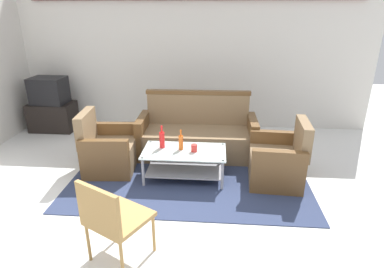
% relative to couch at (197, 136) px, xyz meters
% --- Properties ---
extents(ground_plane, '(14.00, 14.00, 0.00)m').
position_rel_couch_xyz_m(ground_plane, '(-0.16, -1.66, -0.32)').
color(ground_plane, white).
extents(wall_back, '(6.52, 0.19, 2.80)m').
position_rel_couch_xyz_m(wall_back, '(-0.16, 1.39, 1.16)').
color(wall_back, silver).
rests_on(wall_back, ground).
extents(rug, '(3.17, 2.14, 0.01)m').
position_rel_couch_xyz_m(rug, '(-0.05, -0.67, -0.31)').
color(rug, '#2D3856').
rests_on(rug, ground).
extents(couch, '(1.81, 0.77, 0.96)m').
position_rel_couch_xyz_m(couch, '(0.00, 0.00, 0.00)').
color(couch, '#7F6647').
rests_on(couch, rug).
extents(armchair_left, '(0.75, 0.81, 0.85)m').
position_rel_couch_xyz_m(armchair_left, '(-1.23, -0.60, -0.03)').
color(armchair_left, '#7F6647').
rests_on(armchair_left, rug).
extents(armchair_right, '(0.74, 0.80, 0.85)m').
position_rel_couch_xyz_m(armchair_right, '(1.12, -0.76, -0.03)').
color(armchair_right, '#7F6647').
rests_on(armchair_right, rug).
extents(coffee_table, '(1.10, 0.60, 0.40)m').
position_rel_couch_xyz_m(coffee_table, '(-0.12, -0.78, -0.04)').
color(coffee_table, silver).
rests_on(coffee_table, rug).
extents(bottle_red, '(0.07, 0.07, 0.31)m').
position_rel_couch_xyz_m(bottle_red, '(-0.43, -0.70, 0.21)').
color(bottle_red, red).
rests_on(bottle_red, coffee_table).
extents(bottle_orange, '(0.06, 0.06, 0.28)m').
position_rel_couch_xyz_m(bottle_orange, '(-0.17, -0.74, 0.20)').
color(bottle_orange, '#D85919').
rests_on(bottle_orange, coffee_table).
extents(cup, '(0.08, 0.08, 0.10)m').
position_rel_couch_xyz_m(cup, '(0.01, -0.79, 0.14)').
color(cup, red).
rests_on(cup, coffee_table).
extents(tv_stand, '(0.80, 0.50, 0.52)m').
position_rel_couch_xyz_m(tv_stand, '(-2.78, 0.89, -0.06)').
color(tv_stand, black).
rests_on(tv_stand, ground).
extents(television, '(0.62, 0.47, 0.48)m').
position_rel_couch_xyz_m(television, '(-2.78, 0.89, 0.44)').
color(television, black).
rests_on(television, tv_stand).
extents(wicker_chair, '(0.65, 0.65, 0.84)m').
position_rel_couch_xyz_m(wicker_chair, '(-0.60, -2.38, 0.18)').
color(wicker_chair, '#AD844C').
rests_on(wicker_chair, ground).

